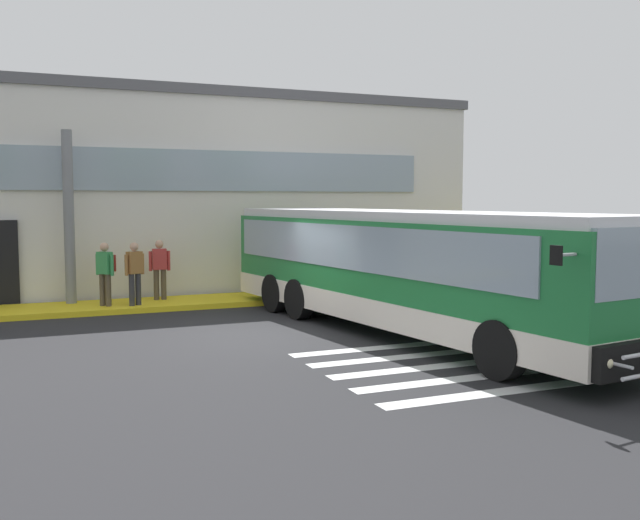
{
  "coord_description": "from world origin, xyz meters",
  "views": [
    {
      "loc": [
        -4.81,
        -14.73,
        2.95
      ],
      "look_at": [
        1.77,
        0.85,
        1.5
      ],
      "focal_mm": 39.74,
      "sensor_mm": 36.0,
      "label": 1
    }
  ],
  "objects_px": {
    "passenger_near_column": "(106,269)",
    "entry_support_column": "(69,217)",
    "passenger_by_doorway": "(135,270)",
    "passenger_at_curb_edge": "(160,267)",
    "bus_main_foreground": "(405,273)"
  },
  "relations": [
    {
      "from": "bus_main_foreground",
      "to": "passenger_at_curb_edge",
      "type": "relative_size",
      "value": 7.5
    },
    {
      "from": "passenger_near_column",
      "to": "entry_support_column",
      "type": "bearing_deg",
      "value": 132.95
    },
    {
      "from": "entry_support_column",
      "to": "passenger_at_curb_edge",
      "type": "distance_m",
      "value": 2.74
    },
    {
      "from": "passenger_by_doorway",
      "to": "passenger_at_curb_edge",
      "type": "distance_m",
      "value": 1.16
    },
    {
      "from": "bus_main_foreground",
      "to": "passenger_at_curb_edge",
      "type": "bearing_deg",
      "value": 124.01
    },
    {
      "from": "passenger_by_doorway",
      "to": "bus_main_foreground",
      "type": "bearing_deg",
      "value": -47.23
    },
    {
      "from": "bus_main_foreground",
      "to": "passenger_near_column",
      "type": "height_order",
      "value": "bus_main_foreground"
    },
    {
      "from": "entry_support_column",
      "to": "passenger_by_doorway",
      "type": "distance_m",
      "value": 2.35
    },
    {
      "from": "entry_support_column",
      "to": "passenger_near_column",
      "type": "xyz_separation_m",
      "value": [
        0.82,
        -0.88,
        -1.36
      ]
    },
    {
      "from": "passenger_near_column",
      "to": "passenger_at_curb_edge",
      "type": "height_order",
      "value": "same"
    },
    {
      "from": "entry_support_column",
      "to": "passenger_by_doorway",
      "type": "xyz_separation_m",
      "value": [
        1.53,
        -1.11,
        -1.39
      ]
    },
    {
      "from": "passenger_at_curb_edge",
      "to": "passenger_near_column",
      "type": "bearing_deg",
      "value": -158.17
    },
    {
      "from": "entry_support_column",
      "to": "passenger_near_column",
      "type": "bearing_deg",
      "value": -47.05
    },
    {
      "from": "entry_support_column",
      "to": "passenger_near_column",
      "type": "relative_size",
      "value": 2.78
    },
    {
      "from": "passenger_near_column",
      "to": "passenger_at_curb_edge",
      "type": "distance_m",
      "value": 1.63
    }
  ]
}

